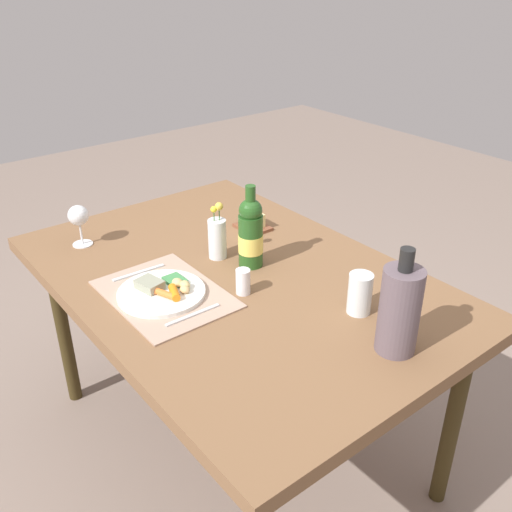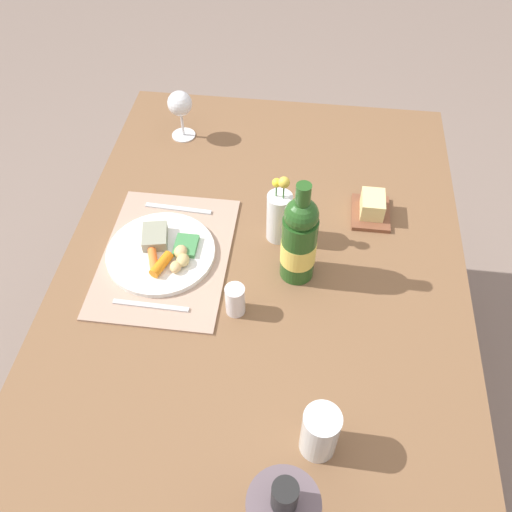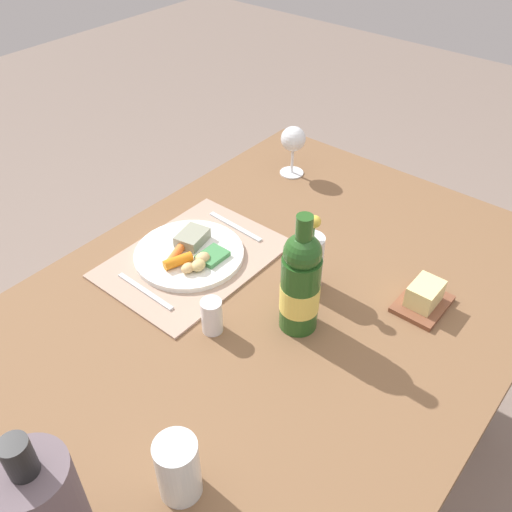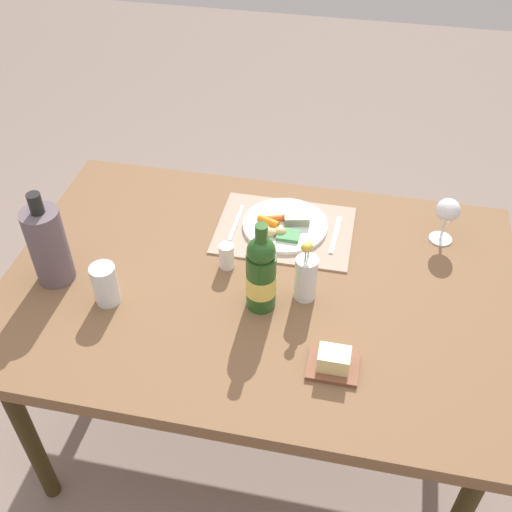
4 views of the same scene
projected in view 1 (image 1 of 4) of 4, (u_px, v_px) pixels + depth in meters
The scene contains 13 objects.
ground_plane at pixel (238, 441), 2.22m from camera, with size 8.00×8.00×0.00m, color gray.
dining_table at pixel (235, 291), 1.90m from camera, with size 1.49×1.00×0.75m.
placemat at pixel (165, 294), 1.76m from camera, with size 0.43×0.31×0.01m, color tan.
dinner_plate at pixel (163, 291), 1.74m from camera, with size 0.27×0.27×0.04m.
fork at pixel (139, 273), 1.86m from camera, with size 0.01×0.18×0.01m, color silver.
knife at pixel (193, 315), 1.64m from camera, with size 0.01×0.18×0.01m, color silver.
flower_vase at pixel (217, 237), 1.94m from camera, with size 0.06×0.06×0.20m.
wine_glass at pixel (78, 217), 2.01m from camera, with size 0.07×0.07×0.15m.
butter_dish at pixel (253, 222), 2.17m from camera, with size 0.13×0.10×0.06m.
cooler_bottle at pixel (400, 310), 1.46m from camera, with size 0.11×0.11×0.30m.
water_tumbler at pixel (360, 296), 1.65m from camera, with size 0.07×0.07×0.13m.
salt_shaker at pixel (243, 282), 1.75m from camera, with size 0.05×0.05×0.08m, color white.
wine_bottle at pixel (251, 233), 1.87m from camera, with size 0.08×0.08×0.29m.
Camera 1 is at (1.31, -0.95, 1.68)m, focal length 39.84 mm.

